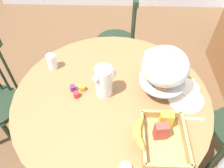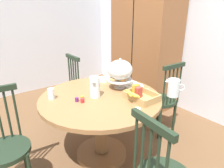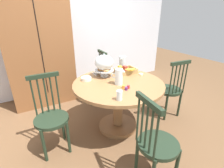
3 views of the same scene
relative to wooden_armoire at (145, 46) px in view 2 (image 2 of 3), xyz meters
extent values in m
plane|color=brown|center=(0.71, -1.50, -0.98)|extent=(10.00, 10.00, 0.00)
cube|color=silver|center=(0.71, 0.33, 0.32)|extent=(4.80, 0.06, 2.60)
cube|color=silver|center=(-1.72, -1.14, 0.32)|extent=(0.06, 4.32, 2.60)
cube|color=brown|center=(0.00, 0.00, -0.03)|extent=(1.10, 0.56, 1.90)
cube|color=black|center=(0.00, -0.28, 0.06)|extent=(0.01, 0.01, 1.52)
cylinder|color=olive|center=(0.77, -1.44, -0.26)|extent=(1.23, 1.23, 0.04)
cylinder|color=brown|center=(0.77, -1.44, -0.60)|extent=(0.14, 0.14, 0.63)
cylinder|color=brown|center=(0.77, -1.44, -0.95)|extent=(0.56, 0.56, 0.06)
cylinder|color=#1E2D1E|center=(0.67, -2.35, -0.53)|extent=(0.40, 0.40, 0.04)
cylinder|color=#1E2D1E|center=(0.55, -2.19, -0.76)|extent=(0.04, 0.04, 0.45)
cylinder|color=#1E2D1E|center=(0.52, -2.26, -0.29)|extent=(0.02, 0.02, 0.48)
cylinder|color=#1E2D1E|center=(0.53, -2.19, -0.29)|extent=(0.02, 0.02, 0.48)
cylinder|color=#1E2D1E|center=(1.74, -1.69, -0.29)|extent=(0.02, 0.02, 0.48)
cylinder|color=#1E2D1E|center=(1.67, -1.68, -0.29)|extent=(0.02, 0.02, 0.48)
cylinder|color=#1E2D1E|center=(1.60, -1.67, -0.29)|extent=(0.02, 0.02, 0.48)
cylinder|color=#1E2D1E|center=(1.53, -1.67, -0.29)|extent=(0.02, 0.02, 0.48)
cube|color=#1E2D1E|center=(1.67, -1.68, -0.03)|extent=(0.36, 0.07, 0.05)
cylinder|color=#1E2D1E|center=(0.82, -0.52, -0.53)|extent=(0.40, 0.40, 0.04)
cylinder|color=#1E2D1E|center=(0.69, -0.37, -0.76)|extent=(0.04, 0.04, 0.45)
cylinder|color=#1E2D1E|center=(0.68, -0.65, -0.76)|extent=(0.04, 0.04, 0.45)
cylinder|color=#1E2D1E|center=(0.97, -0.39, -0.76)|extent=(0.04, 0.04, 0.45)
cylinder|color=#1E2D1E|center=(0.96, -0.67, -0.76)|extent=(0.04, 0.04, 0.45)
cylinder|color=#1E2D1E|center=(0.99, -0.39, -0.29)|extent=(0.02, 0.02, 0.48)
cylinder|color=#1E2D1E|center=(0.99, -0.46, -0.29)|extent=(0.02, 0.02, 0.48)
cylinder|color=#1E2D1E|center=(0.98, -0.53, -0.29)|extent=(0.02, 0.02, 0.48)
cylinder|color=#1E2D1E|center=(0.98, -0.60, -0.29)|extent=(0.02, 0.02, 0.48)
cylinder|color=#1E2D1E|center=(0.98, -0.67, -0.29)|extent=(0.02, 0.02, 0.48)
cube|color=#1E2D1E|center=(0.98, -0.53, -0.03)|extent=(0.06, 0.36, 0.05)
cylinder|color=#1E2D1E|center=(-0.14, -1.42, -0.53)|extent=(0.40, 0.40, 0.04)
cylinder|color=#1E2D1E|center=(-0.28, -1.56, -0.76)|extent=(0.04, 0.04, 0.45)
cylinder|color=#1E2D1E|center=(0.00, -1.56, -0.76)|extent=(0.04, 0.04, 0.45)
cylinder|color=#1E2D1E|center=(-0.28, -1.28, -0.76)|extent=(0.04, 0.04, 0.45)
cylinder|color=#1E2D1E|center=(0.00, -1.28, -0.76)|extent=(0.04, 0.04, 0.45)
cylinder|color=#1E2D1E|center=(-0.28, -1.26, -0.29)|extent=(0.02, 0.02, 0.48)
cylinder|color=#1E2D1E|center=(-0.21, -1.26, -0.29)|extent=(0.02, 0.02, 0.48)
cylinder|color=#1E2D1E|center=(-0.14, -1.26, -0.29)|extent=(0.02, 0.02, 0.48)
cylinder|color=#1E2D1E|center=(-0.07, -1.26, -0.29)|extent=(0.02, 0.02, 0.48)
cylinder|color=#1E2D1E|center=(0.00, -1.26, -0.29)|extent=(0.02, 0.02, 0.48)
cube|color=#1E2D1E|center=(-0.14, -1.26, -0.03)|extent=(0.36, 0.04, 0.05)
cylinder|color=silver|center=(0.72, -1.13, -0.24)|extent=(0.12, 0.12, 0.02)
cylinder|color=silver|center=(0.72, -1.13, -0.20)|extent=(0.03, 0.03, 0.09)
cylinder|color=silver|center=(0.72, -1.13, -0.15)|extent=(0.28, 0.28, 0.01)
torus|color=#B27033|center=(0.77, -1.14, -0.12)|extent=(0.10, 0.10, 0.03)
torus|color=#D19347|center=(0.71, -1.09, -0.12)|extent=(0.10, 0.10, 0.03)
torus|color=#935628|center=(0.66, -1.13, -0.12)|extent=(0.10, 0.10, 0.03)
torus|color=tan|center=(0.70, -1.20, -0.12)|extent=(0.10, 0.10, 0.03)
ellipsoid|color=silver|center=(0.72, -1.13, -0.03)|extent=(0.27, 0.27, 0.22)
sphere|color=silver|center=(0.72, -1.13, 0.09)|extent=(0.02, 0.02, 0.02)
cylinder|color=silver|center=(0.75, -1.48, -0.14)|extent=(0.10, 0.10, 0.21)
cylinder|color=orange|center=(0.75, -1.48, -0.17)|extent=(0.09, 0.09, 0.14)
cone|color=silver|center=(0.80, -1.53, -0.05)|extent=(0.05, 0.05, 0.03)
torus|color=silver|center=(0.70, -1.44, -0.13)|extent=(0.06, 0.06, 0.07)
cylinder|color=silver|center=(1.22, -0.84, -0.15)|extent=(0.12, 0.12, 0.18)
cylinder|color=white|center=(1.22, -0.84, -0.18)|extent=(0.10, 0.10, 0.12)
cone|color=silver|center=(1.17, -0.88, -0.08)|extent=(0.05, 0.05, 0.03)
torus|color=silver|center=(1.28, -0.80, -0.15)|extent=(0.07, 0.06, 0.07)
cube|color=tan|center=(1.08, -1.15, -0.24)|extent=(0.30, 0.22, 0.01)
cube|color=tan|center=(1.08, -1.26, -0.21)|extent=(0.30, 0.02, 0.07)
cube|color=tan|center=(1.08, -1.04, -0.21)|extent=(0.30, 0.02, 0.07)
cube|color=tan|center=(0.93, -1.15, -0.21)|extent=(0.02, 0.22, 0.07)
cube|color=tan|center=(1.23, -1.15, -0.21)|extent=(0.02, 0.22, 0.07)
cube|color=gold|center=(0.98, -1.14, -0.18)|extent=(0.05, 0.07, 0.11)
cube|color=#B23D33|center=(1.05, -1.17, -0.18)|extent=(0.05, 0.07, 0.11)
ellipsoid|color=yellow|center=(1.05, -1.29, -0.15)|extent=(0.14, 0.08, 0.05)
ellipsoid|color=yellow|center=(1.08, -1.29, -0.15)|extent=(0.13, 0.03, 0.05)
ellipsoid|color=yellow|center=(1.11, -1.29, -0.15)|extent=(0.14, 0.08, 0.05)
cylinder|color=white|center=(0.79, -0.98, -0.24)|extent=(0.22, 0.22, 0.01)
cylinder|color=white|center=(0.70, -0.95, -0.23)|extent=(0.15, 0.15, 0.01)
cylinder|color=white|center=(0.43, -1.14, -0.22)|extent=(0.14, 0.14, 0.04)
cylinder|color=silver|center=(0.53, -1.85, -0.19)|extent=(0.06, 0.06, 0.11)
cylinder|color=beige|center=(1.23, -1.35, -0.23)|extent=(0.06, 0.06, 0.02)
cylinder|color=#B7282D|center=(0.79, -1.65, -0.22)|extent=(0.04, 0.04, 0.04)
cylinder|color=orange|center=(0.73, -1.62, -0.22)|extent=(0.04, 0.04, 0.04)
cylinder|color=#5B2366|center=(0.73, -1.68, -0.22)|extent=(0.04, 0.04, 0.04)
cube|color=silver|center=(0.65, -0.97, -0.24)|extent=(0.02, 0.17, 0.01)
cube|color=silver|center=(0.62, -0.97, -0.24)|extent=(0.02, 0.17, 0.01)
cube|color=silver|center=(0.93, -0.98, -0.24)|extent=(0.02, 0.17, 0.01)
camera|label=1|loc=(1.62, -1.41, 0.83)|focal=34.90mm
camera|label=2|loc=(2.34, -2.50, 0.61)|focal=32.53mm
camera|label=3|loc=(-0.33, -3.22, 0.65)|focal=26.92mm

